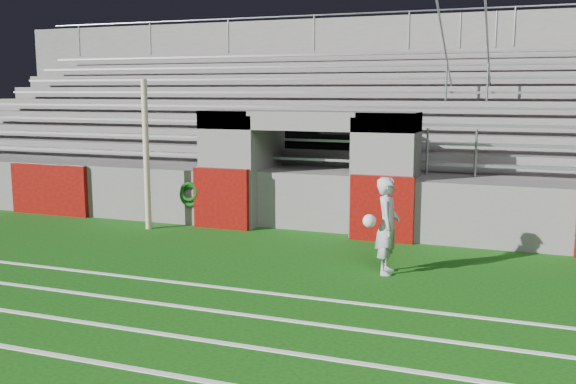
% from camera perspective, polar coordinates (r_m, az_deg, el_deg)
% --- Properties ---
extents(ground, '(90.00, 90.00, 0.00)m').
position_cam_1_polar(ground, '(11.05, -4.24, -6.96)').
color(ground, '#10470B').
rests_on(ground, ground).
extents(field_post, '(0.13, 0.13, 3.28)m').
position_cam_1_polar(field_post, '(14.36, -12.49, 3.22)').
color(field_post, '#C7B594').
rests_on(field_post, ground).
extents(stadium_structure, '(26.00, 8.48, 5.42)m').
position_cam_1_polar(stadium_structure, '(18.25, 6.15, 4.09)').
color(stadium_structure, '#5D5A58').
rests_on(stadium_structure, ground).
extents(goalkeeper_with_ball, '(0.58, 0.68, 1.63)m').
position_cam_1_polar(goalkeeper_with_ball, '(10.79, 8.80, -2.96)').
color(goalkeeper_with_ball, '#A7ABB1').
rests_on(goalkeeper_with_ball, ground).
extents(hose_coil, '(0.55, 0.14, 0.59)m').
position_cam_1_polar(hose_coil, '(14.59, -8.71, -0.16)').
color(hose_coil, '#0C4011').
rests_on(hose_coil, ground).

